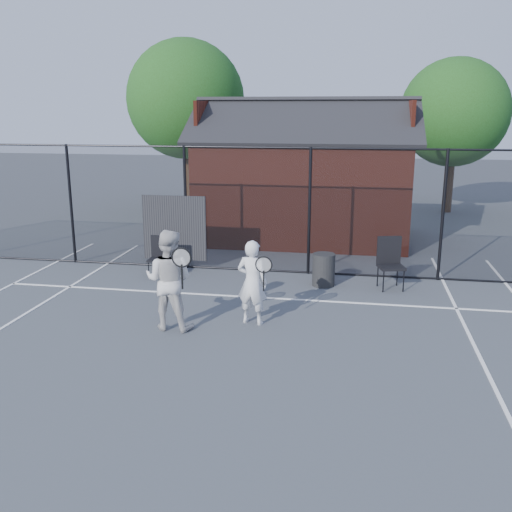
% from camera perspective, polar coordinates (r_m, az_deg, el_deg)
% --- Properties ---
extents(ground, '(80.00, 80.00, 0.00)m').
position_cam_1_polar(ground, '(9.24, -3.84, -9.97)').
color(ground, '#4B5055').
rests_on(ground, ground).
extents(court_lines, '(11.02, 18.00, 0.01)m').
position_cam_1_polar(court_lines, '(8.10, -6.13, -13.70)').
color(court_lines, white).
rests_on(court_lines, ground).
extents(fence, '(22.04, 3.00, 3.00)m').
position_cam_1_polar(fence, '(13.58, -0.15, 4.38)').
color(fence, black).
rests_on(fence, ground).
extents(clubhouse, '(6.50, 4.36, 4.19)m').
position_cam_1_polar(clubhouse, '(17.38, 4.84, 7.06)').
color(clubhouse, maroon).
rests_on(clubhouse, ground).
extents(tree_left, '(4.48, 4.48, 6.44)m').
position_cam_1_polar(tree_left, '(22.64, -7.05, 15.25)').
color(tree_left, '#342515').
rests_on(tree_left, ground).
extents(tree_right, '(3.97, 3.97, 5.70)m').
position_cam_1_polar(tree_right, '(22.92, 19.21, 13.37)').
color(tree_right, '#342515').
rests_on(tree_right, ground).
extents(player_front, '(0.73, 0.57, 1.56)m').
position_cam_1_polar(player_front, '(10.32, -0.37, -2.64)').
color(player_front, white).
rests_on(player_front, ground).
extents(player_back, '(0.99, 0.74, 1.80)m').
position_cam_1_polar(player_back, '(10.18, -8.71, -2.36)').
color(player_back, silver).
rests_on(player_back, ground).
extents(chair_left, '(0.46, 0.48, 0.94)m').
position_cam_1_polar(chair_left, '(13.48, -9.72, -0.16)').
color(chair_left, black).
rests_on(chair_left, ground).
extents(chair_right, '(0.65, 0.67, 1.11)m').
position_cam_1_polar(chair_right, '(12.72, 13.38, -0.84)').
color(chair_right, black).
rests_on(chair_right, ground).
extents(waste_bin, '(0.56, 0.56, 0.73)m').
position_cam_1_polar(waste_bin, '(12.76, 6.77, -1.37)').
color(waste_bin, black).
rests_on(waste_bin, ground).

